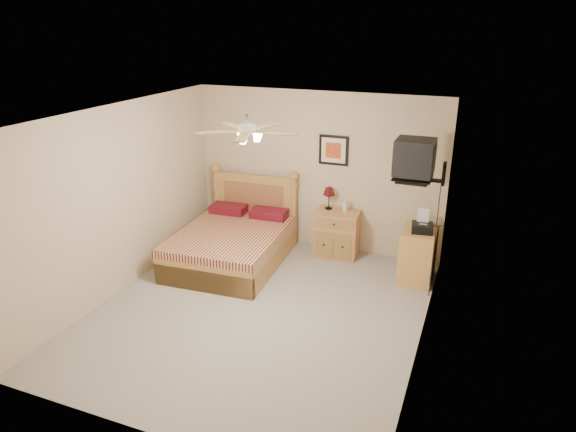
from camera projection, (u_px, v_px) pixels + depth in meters
name	position (u px, v px, depth m)	size (l,w,h in m)	color
floor	(259.00, 311.00, 6.55)	(4.50, 4.50, 0.00)	gray
ceiling	(255.00, 115.00, 5.66)	(4.00, 4.50, 0.04)	white
wall_back	(317.00, 171.00, 8.06)	(4.00, 0.04, 2.50)	beige
wall_front	(141.00, 314.00, 4.15)	(4.00, 0.04, 2.50)	beige
wall_left	(120.00, 200.00, 6.79)	(0.04, 4.50, 2.50)	beige
wall_right	(429.00, 245.00, 5.42)	(0.04, 4.50, 2.50)	beige
bed	(230.00, 225.00, 7.63)	(1.48, 1.94, 1.26)	#B38845
nightstand	(337.00, 233.00, 8.02)	(0.66, 0.50, 0.72)	#B97B4A
table_lamp	(329.00, 198.00, 7.95)	(0.19, 0.19, 0.35)	#550E11
lotion_bottle	(345.00, 205.00, 7.85)	(0.09, 0.09, 0.22)	silver
framed_picture	(334.00, 150.00, 7.82)	(0.46, 0.04, 0.46)	black
dresser	(418.00, 254.00, 7.24)	(0.45, 0.65, 0.77)	tan
fax_machine	(423.00, 222.00, 6.96)	(0.28, 0.30, 0.30)	black
magazine_lower	(424.00, 222.00, 7.31)	(0.21, 0.28, 0.03)	beige
magazine_upper	(426.00, 220.00, 7.31)	(0.22, 0.30, 0.02)	gray
wall_tv	(426.00, 161.00, 6.47)	(0.56, 0.46, 0.58)	black
ceiling_fan	(247.00, 131.00, 5.54)	(1.14, 1.14, 0.28)	white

